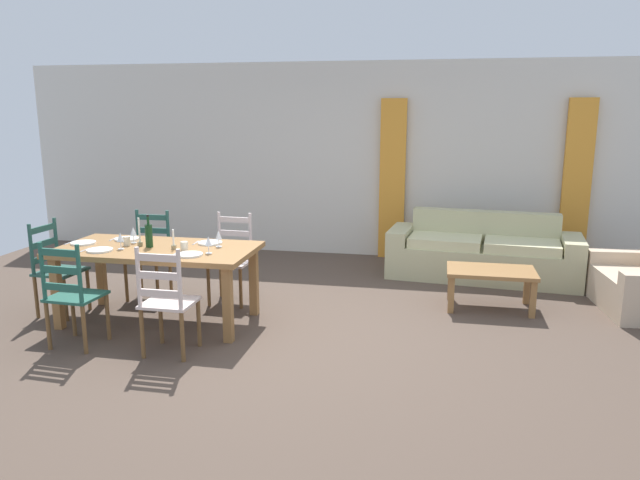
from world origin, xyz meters
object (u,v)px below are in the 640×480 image
wine_glass_near_left (120,238)px  wine_glass_far_left (133,232)px  dining_chair_head_west (56,268)px  coffee_cup_primary (184,246)px  dining_chair_far_left (150,255)px  couch (483,254)px  dining_chair_near_right (167,301)px  wine_bottle (149,235)px  wine_glass_far_right (219,236)px  coffee_cup_secondary (127,241)px  dining_chair_near_left (72,295)px  coffee_table (491,275)px  dining_chair_far_right (232,258)px  dining_table (157,256)px  wine_glass_near_right (208,242)px

wine_glass_near_left → wine_glass_far_left: bearing=93.3°
dining_chair_head_west → wine_glass_near_left: (0.83, -0.16, 0.38)m
coffee_cup_primary → dining_chair_far_left: bearing=133.9°
dining_chair_far_left → wine_glass_far_left: dining_chair_far_left is taller
couch → wine_glass_far_left: bearing=-148.6°
dining_chair_near_right → wine_glass_near_left: dining_chair_near_right is taller
wine_bottle → coffee_cup_primary: size_ratio=3.51×
wine_glass_far_right → coffee_cup_secondary: bearing=-171.9°
dining_chair_near_left → dining_chair_head_west: (-0.69, 0.77, 0.00)m
dining_chair_near_right → dining_chair_head_west: size_ratio=1.00×
coffee_cup_secondary → coffee_table: (3.53, 1.05, -0.44)m
dining_chair_far_right → wine_glass_near_left: size_ratio=5.96×
dining_chair_near_left → couch: bearing=39.8°
dining_chair_far_right → dining_table: bearing=-122.4°
dining_chair_head_west → couch: dining_chair_head_west is taller
wine_glass_near_right → wine_glass_far_right: same height
dining_table → wine_glass_near_left: 0.38m
dining_chair_near_left → coffee_table: bearing=26.5°
dining_chair_far_left → dining_chair_near_right: bearing=-58.4°
dining_table → wine_bottle: 0.22m
wine_glass_far_right → coffee_table: size_ratio=0.18×
dining_chair_near_left → wine_glass_far_left: size_ratio=5.96×
dining_table → coffee_table: dining_table is taller
dining_table → coffee_cup_secondary: (-0.32, 0.01, 0.13)m
wine_bottle → coffee_cup_primary: (0.40, -0.09, -0.07)m
coffee_cup_secondary → wine_bottle: bearing=-3.8°
dining_table → wine_bottle: bearing=-175.7°
dining_chair_head_west → couch: bearing=27.6°
dining_chair_near_left → couch: (3.64, 3.03, -0.19)m
dining_chair_far_right → couch: size_ratio=0.41×
dining_chair_far_left → coffee_cup_primary: (0.79, -0.82, 0.32)m
dining_chair_head_west → couch: (4.33, 2.27, -0.19)m
coffee_cup_secondary → coffee_table: bearing=16.6°
dining_table → wine_glass_near_left: wine_glass_near_left is taller
dining_chair_near_left → wine_glass_far_right: dining_chair_near_left is taller
dining_chair_near_left → wine_glass_near_left: dining_chair_near_left is taller
dining_chair_head_west → coffee_cup_secondary: size_ratio=10.67×
wine_glass_far_right → coffee_cup_primary: wine_glass_far_right is taller
coffee_cup_primary → dining_chair_near_right: bearing=-79.7°
wine_glass_far_right → coffee_cup_secondary: size_ratio=1.79×
dining_chair_far_left → dining_chair_far_right: 0.94m
wine_glass_far_right → coffee_cup_primary: bearing=-137.5°
couch → dining_chair_far_left: bearing=-157.1°
dining_table → coffee_cup_secondary: coffee_cup_secondary is taller
dining_chair_head_west → coffee_table: (4.34, 1.05, -0.12)m
dining_chair_near_right → dining_chair_far_right: 1.51m
wine_glass_near_right → coffee_cup_primary: bearing=169.9°
dining_chair_head_west → wine_bottle: (1.05, -0.02, 0.39)m
coffee_table → dining_chair_far_left: bearing=-174.8°
dining_chair_far_right → dining_chair_head_west: (-1.60, -0.75, 0.00)m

